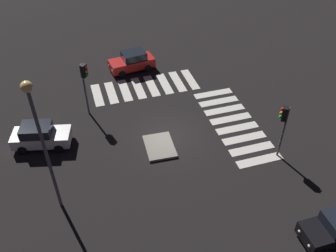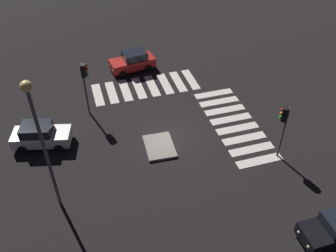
% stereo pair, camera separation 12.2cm
% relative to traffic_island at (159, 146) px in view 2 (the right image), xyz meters
% --- Properties ---
extents(ground_plane, '(80.00, 80.00, 0.00)m').
position_rel_traffic_island_xyz_m(ground_plane, '(0.88, -0.88, -0.09)').
color(ground_plane, black).
extents(traffic_island, '(2.67, 2.06, 0.18)m').
position_rel_traffic_island_xyz_m(traffic_island, '(0.00, 0.00, 0.00)').
color(traffic_island, gray).
rests_on(traffic_island, ground).
extents(car_red, '(2.25, 4.11, 1.72)m').
position_rel_traffic_island_xyz_m(car_red, '(10.52, -0.50, 0.76)').
color(car_red, red).
rests_on(car_red, ground).
extents(car_white, '(2.52, 4.16, 1.71)m').
position_rel_traffic_island_xyz_m(car_white, '(2.62, 7.66, 0.75)').
color(car_white, silver).
rests_on(car_white, ground).
extents(traffic_light_north, '(0.54, 0.53, 4.30)m').
position_rel_traffic_island_xyz_m(traffic_light_north, '(5.18, 4.01, 3.17)').
color(traffic_light_north, '#47474C').
rests_on(traffic_light_north, ground).
extents(traffic_light_south, '(0.54, 0.53, 3.98)m').
position_rel_traffic_island_xyz_m(traffic_light_south, '(-2.95, -7.22, 2.93)').
color(traffic_light_south, '#47474C').
rests_on(traffic_light_south, ground).
extents(street_lamp, '(0.56, 0.56, 8.57)m').
position_rel_traffic_island_xyz_m(street_lamp, '(-3.03, 6.87, 5.66)').
color(street_lamp, '#47474C').
rests_on(street_lamp, ground).
extents(crosswalk_near, '(8.75, 3.20, 0.02)m').
position_rel_traffic_island_xyz_m(crosswalk_near, '(0.88, -5.99, -0.08)').
color(crosswalk_near, silver).
rests_on(crosswalk_near, ground).
extents(crosswalk_side, '(3.20, 8.75, 0.02)m').
position_rel_traffic_island_xyz_m(crosswalk_side, '(7.49, -0.88, -0.08)').
color(crosswalk_side, silver).
rests_on(crosswalk_side, ground).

